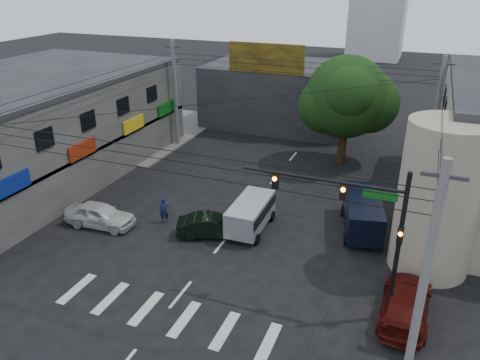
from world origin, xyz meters
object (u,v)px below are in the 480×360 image
Objects in this scene: dark_sedan at (212,226)px; white_compact at (100,215)px; silver_minivan at (251,215)px; maroon_sedan at (405,302)px; utility_pole_far_left at (175,94)px; traffic_officer at (164,210)px; navy_van at (362,215)px; utility_pole_near_right at (424,283)px; traffic_gantry at (361,218)px; street_tree at (346,97)px; utility_pole_far_right at (434,121)px.

dark_sedan is 0.97× the size of white_compact.
maroon_sedan is at bearing -118.45° from silver_minivan.
utility_pole_far_left reaches higher than traffic_officer.
navy_van is 12.07m from traffic_officer.
silver_minivan reaches higher than dark_sedan.
utility_pole_near_right reaches higher than dark_sedan.
traffic_gantry is 4.73m from maroon_sedan.
street_tree is 1.95× the size of white_compact.
utility_pole_far_right is 2.06× the size of white_compact.
utility_pole_near_right reaches higher than silver_minivan.
utility_pole_far_right is at bearing -55.07° from white_compact.
street_tree is at bearing -69.66° from maroon_sedan.
utility_pole_far_right reaches higher than white_compact.
utility_pole_far_left is 16.83m from silver_minivan.
utility_pole_far_left reaches higher than traffic_gantry.
dark_sedan is 11.53m from maroon_sedan.
utility_pole_far_right reaches higher than silver_minivan.
silver_minivan reaches higher than traffic_officer.
dark_sedan is at bearing 130.40° from silver_minivan.
traffic_gantry is at bearing -41.31° from traffic_officer.
traffic_officer is at bearing 101.87° from silver_minivan.
maroon_sedan is at bearing 10.04° from traffic_gantry.
street_tree reaches higher than white_compact.
maroon_sedan is (-0.33, -16.59, -3.85)m from utility_pole_far_right.
navy_van is (-2.98, 7.10, 0.30)m from maroon_sedan.
utility_pole_far_left and utility_pole_far_right have the same top height.
white_compact is at bearing -140.98° from utility_pole_far_right.
navy_van is at bearing -28.19° from utility_pole_far_left.
utility_pole_far_right is (2.68, 17.00, -0.23)m from traffic_gantry.
utility_pole_far_left is 2.13× the size of dark_sedan.
white_compact reaches higher than dark_sedan.
utility_pole_far_left is at bearing 92.25° from traffic_officer.
street_tree is 22.48m from utility_pole_near_right.
utility_pole_far_left is (-14.50, -1.00, -0.87)m from street_tree.
silver_minivan is at bearing -70.36° from dark_sedan.
utility_pole_far_right is (21.00, 0.00, 0.00)m from utility_pole_far_left.
street_tree reaches higher than navy_van.
traffic_officer reaches higher than maroon_sedan.
dark_sedan is (-11.41, 7.08, -3.93)m from utility_pole_near_right.
navy_van is at bearing -6.16° from traffic_officer.
maroon_sedan is at bearing 94.76° from utility_pole_near_right.
white_compact is (2.71, -14.82, -3.86)m from utility_pole_far_left.
maroon_sedan is at bearing -99.70° from white_compact.
street_tree is 20.29m from white_compact.
silver_minivan reaches higher than white_compact.
street_tree is at bearing 4.07° from navy_van.
maroon_sedan is 0.93× the size of navy_van.
navy_van reaches higher than traffic_officer.
street_tree is at bearing 3.95° from utility_pole_far_left.
traffic_gantry is at bearing -42.86° from utility_pole_far_left.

